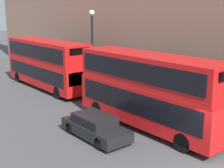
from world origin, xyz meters
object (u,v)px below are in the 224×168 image
bus_second_in_queue (47,62)px  pedestrian (123,88)px  bus_leading (149,88)px  car_dark_sedan (95,126)px

bus_second_in_queue → pedestrian: 7.72m
bus_leading → car_dark_sedan: 3.88m
bus_leading → pedestrian: size_ratio=5.53×
bus_second_in_queue → pedestrian: bus_second_in_queue is taller
car_dark_sedan → pedestrian: pedestrian is taller
bus_leading → bus_second_in_queue: 12.59m
bus_second_in_queue → car_dark_sedan: bearing=-106.0°
bus_leading → car_dark_sedan: bearing=168.4°
bus_leading → bus_second_in_queue: bus_leading is taller
car_dark_sedan → bus_leading: bearing=-11.6°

